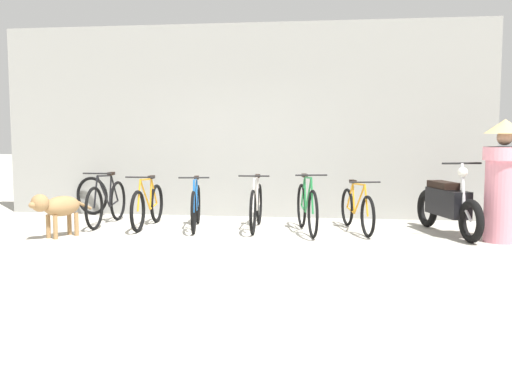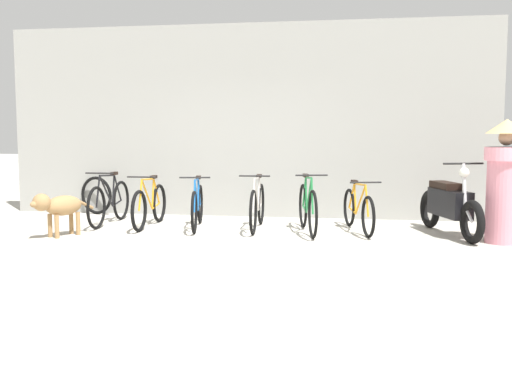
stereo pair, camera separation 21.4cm
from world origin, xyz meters
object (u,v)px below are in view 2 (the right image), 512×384
object	(u,v)px
bicycle_0	(109,202)
bicycle_5	(358,210)
spare_tire_left	(96,195)
stray_dog	(59,206)
bicycle_1	(150,206)
bicycle_2	(197,206)
motorcycle	(450,206)
bicycle_4	(308,208)
person_in_robes	(505,179)
bicycle_3	(257,206)

from	to	relation	value
bicycle_0	bicycle_5	distance (m)	4.00
spare_tire_left	bicycle_0	bearing A→B (deg)	-56.57
stray_dog	spare_tire_left	size ratio (longest dim) A/B	1.40
bicycle_1	bicycle_5	distance (m)	3.26
bicycle_0	bicycle_2	bearing A→B (deg)	83.27
stray_dog	motorcycle	bearing A→B (deg)	127.99
bicycle_4	person_in_robes	world-z (taller)	person_in_robes
bicycle_0	spare_tire_left	size ratio (longest dim) A/B	2.44
motorcycle	stray_dog	bearing A→B (deg)	-95.69
bicycle_4	stray_dog	bearing A→B (deg)	-87.97
bicycle_1	spare_tire_left	xyz separation A→B (m)	(-1.45, 1.23, 0.01)
bicycle_0	bicycle_2	size ratio (longest dim) A/B	1.04
bicycle_3	spare_tire_left	distance (m)	3.39
bicycle_1	bicycle_5	bearing A→B (deg)	89.88
motorcycle	bicycle_5	bearing A→B (deg)	-110.77
bicycle_4	person_in_robes	bearing A→B (deg)	68.62
stray_dog	spare_tire_left	distance (m)	2.38
bicycle_2	stray_dog	world-z (taller)	bicycle_2
bicycle_1	spare_tire_left	size ratio (longest dim) A/B	2.36
bicycle_0	person_in_robes	distance (m)	5.99
bicycle_0	bicycle_1	distance (m)	0.75
stray_dog	spare_tire_left	bearing A→B (deg)	-141.11
bicycle_5	bicycle_1	bearing A→B (deg)	-103.98
person_in_robes	spare_tire_left	bearing A→B (deg)	13.72
spare_tire_left	bicycle_5	bearing A→B (deg)	-13.87
bicycle_5	bicycle_4	bearing A→B (deg)	-88.55
bicycle_2	person_in_robes	distance (m)	4.47
bicycle_0	bicycle_3	bearing A→B (deg)	86.90
motorcycle	spare_tire_left	bearing A→B (deg)	-118.43
bicycle_4	bicycle_5	xyz separation A→B (m)	(0.74, 0.22, -0.04)
bicycle_1	motorcycle	xyz separation A→B (m)	(4.57, -0.03, 0.09)
motorcycle	person_in_robes	xyz separation A→B (m)	(0.63, -0.52, 0.44)
bicycle_2	bicycle_5	bearing A→B (deg)	82.04
stray_dog	bicycle_3	bearing A→B (deg)	140.00
motorcycle	spare_tire_left	xyz separation A→B (m)	(-6.02, 1.26, -0.09)
bicycle_3	bicycle_5	bearing A→B (deg)	88.27
bicycle_3	spare_tire_left	world-z (taller)	bicycle_3
bicycle_0	bicycle_2	xyz separation A→B (m)	(1.52, -0.16, -0.01)
spare_tire_left	bicycle_2	bearing A→B (deg)	-29.15
person_in_robes	spare_tire_left	world-z (taller)	person_in_robes
bicycle_4	motorcycle	size ratio (longest dim) A/B	0.85
bicycle_1	person_in_robes	xyz separation A→B (m)	(5.20, -0.55, 0.54)
bicycle_0	spare_tire_left	distance (m)	1.31
bicycle_0	person_in_robes	size ratio (longest dim) A/B	1.01
bicycle_0	bicycle_3	xyz separation A→B (m)	(2.46, -0.10, -0.00)
bicycle_3	bicycle_5	distance (m)	1.54
bicycle_3	stray_dog	distance (m)	2.92
spare_tire_left	bicycle_1	bearing A→B (deg)	-40.21
bicycle_5	spare_tire_left	xyz separation A→B (m)	(-4.72, 1.16, 0.02)
bicycle_1	stray_dog	size ratio (longest dim) A/B	1.69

